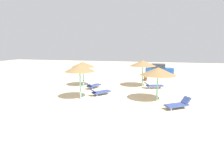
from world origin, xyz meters
TOP-DOWN VIEW (x-y plane):
  - ground_plane at (0.00, 0.00)m, footprint 80.00×80.00m
  - parasol_1 at (3.66, 2.99)m, footprint 2.78×2.78m
  - parasol_2 at (-2.42, 2.05)m, footprint 2.41×2.41m
  - parasol_3 at (-4.18, 7.00)m, footprint 2.52×2.52m
  - parasol_4 at (2.08, 8.15)m, footprint 2.79×2.79m
  - lounger_1 at (5.14, 1.40)m, footprint 1.89×1.58m
  - lounger_2 at (-1.24, 3.63)m, footprint 1.69×1.89m
  - lounger_3 at (-2.76, 6.10)m, footprint 1.20×2.02m
  - lounger_4 at (3.27, 7.57)m, footprint 2.01×1.16m
  - bench_0 at (2.17, 12.01)m, footprint 0.41×1.50m
  - parked_car at (3.83, 16.71)m, footprint 4.02×2.03m

SIDE VIEW (x-z plane):
  - ground_plane at x=0.00m, z-range 0.00..0.00m
  - lounger_3 at x=-2.76m, z-range 0.00..0.62m
  - lounger_4 at x=3.27m, z-range -0.01..0.63m
  - lounger_2 at x=-1.24m, z-range -0.01..0.64m
  - lounger_1 at x=5.14m, z-range -0.07..0.72m
  - bench_0 at x=2.17m, z-range 0.10..0.59m
  - parked_car at x=3.83m, z-range -0.04..1.68m
  - parasol_3 at x=-4.18m, z-range 1.03..3.67m
  - parasol_1 at x=3.66m, z-range 1.03..3.72m
  - parasol_4 at x=2.08m, z-range 1.10..3.93m
  - parasol_2 at x=-2.42m, z-range 1.13..4.04m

